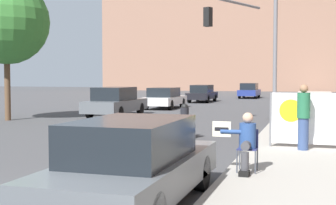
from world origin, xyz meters
TOP-DOWN VIEW (x-y plane):
  - sidewalk_curb at (3.98, 15.00)m, footprint 4.10×90.00m
  - seated_protester at (2.37, 3.28)m, footprint 0.92×0.77m
  - jogger_on_sidewalk at (3.44, 6.67)m, footprint 0.34×0.34m
  - protest_banner at (3.51, 7.10)m, footprint 2.01×0.06m
  - traffic_light_pole at (1.03, 13.35)m, footprint 3.29×3.06m
  - parked_car_curbside at (0.97, 0.57)m, footprint 1.72×4.53m
  - car_on_road_nearest at (-6.27, 16.44)m, footprint 1.85×4.78m
  - car_on_road_midblock at (-5.65, 23.04)m, footprint 1.86×4.47m
  - car_on_road_distant at (-5.02, 31.41)m, footprint 1.70×4.66m
  - car_on_road_far_lane at (-2.22, 39.79)m, footprint 1.73×4.64m
  - motorcycle_on_road at (-0.38, 8.66)m, footprint 0.28×2.10m
  - street_tree_near_curb at (-10.27, 12.78)m, footprint 4.05×4.05m

SIDE VIEW (x-z plane):
  - sidewalk_curb at x=3.98m, z-range 0.00..0.13m
  - motorcycle_on_road at x=-0.38m, z-range -0.08..1.13m
  - car_on_road_midblock at x=-5.65m, z-range 0.01..1.38m
  - car_on_road_distant at x=-5.02m, z-range 0.00..1.42m
  - parked_car_curbside at x=0.97m, z-range 0.00..1.42m
  - car_on_road_far_lane at x=-2.22m, z-range 0.00..1.46m
  - car_on_road_nearest at x=-6.27m, z-range -0.01..1.53m
  - seated_protester at x=2.37m, z-range 0.17..1.40m
  - protest_banner at x=3.51m, z-range 0.18..1.69m
  - jogger_on_sidewalk at x=3.44m, z-range 0.15..1.91m
  - traffic_light_pole at x=1.03m, z-range 1.10..6.42m
  - street_tree_near_curb at x=-10.27m, z-range 1.32..8.05m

